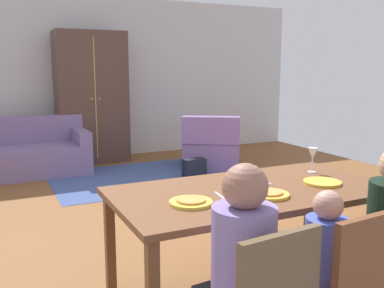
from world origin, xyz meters
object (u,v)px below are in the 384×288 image
Objects in this scene: plate_near_woman at (322,182)px; couch at (22,154)px; plate_near_man at (191,202)px; plate_near_child at (269,195)px; person_man at (238,286)px; dining_table at (252,199)px; handbag at (194,168)px; armchair at (212,147)px; dining_chair_child at (346,284)px; person_child at (319,280)px; armoire at (92,98)px; wine_glass at (313,155)px.

plate_near_woman is 4.69m from couch.
plate_near_man is at bearing -82.28° from couch.
plate_near_child is at bearing -76.31° from couch.
person_man reaches higher than plate_near_man.
person_man is (-0.50, -0.47, -0.26)m from plate_near_child.
dining_table is 7.15× the size of plate_near_woman.
handbag is (1.10, 3.14, -0.56)m from dining_table.
armchair is (1.13, 3.69, -0.45)m from plate_near_woman.
person_man is 0.60× the size of couch.
dining_chair_child is 4.70m from armchair.
armchair is at bearing -14.55° from couch.
dining_table is 0.85m from dining_chair_child.
person_child is at bearing -110.98° from armchair.
dining_chair_child is (0.01, -0.64, -0.28)m from plate_near_child.
plate_near_woman is 4.91m from armoire.
person_child reaches higher than dining_table.
armchair is at bearing 69.02° from person_child.
dining_chair_child is at bearing -19.19° from person_man.
plate_near_woman is at bearing 56.16° from dining_chair_child.
person_child is 3.96m from handbag.
handbag is at bearing 63.92° from plate_near_man.
person_man is at bearing -150.96° from plate_near_woman.
armchair is at bearing 69.88° from dining_chair_child.
dining_table is 0.20m from plate_near_child.
plate_near_woman is 0.29× the size of dining_chair_child.
dining_chair_child is at bearing -89.37° from plate_near_child.
plate_near_child reaches higher than dining_table.
armoire is (0.05, 4.78, 0.36)m from dining_table.
dining_chair_child is 0.41× the size of armoire.
armoire is (-0.44, 4.88, 0.28)m from plate_near_woman.
plate_near_child is 0.50m from plate_near_woman.
wine_glass is 1.15m from person_child.
wine_glass is 0.10× the size of couch.
armchair is (1.62, 4.41, -0.17)m from dining_chair_child.
armoire reaches higher than couch.
handbag is at bearing -57.33° from armoire.
person_child reaches higher than plate_near_woman.
plate_near_man is at bearing -96.31° from armoire.
armchair is at bearing 63.43° from person_man.
couch is at bearing 109.79° from plate_near_woman.
dining_chair_child is at bearing -90.44° from armoire.
wine_glass is 0.58× the size of handbag.
couch is at bearing 165.45° from armchair.
handbag is (1.60, 3.78, -0.38)m from person_man.
dining_chair_child is (0.50, -0.17, -0.02)m from person_man.
armoire reaches higher than plate_near_woman.
armoire is at bearing 89.45° from person_child.
person_child is at bearing -47.46° from plate_near_man.
wine_glass is at bearing 57.59° from dining_chair_child.
person_child is (-0.49, -0.55, -0.34)m from plate_near_woman.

